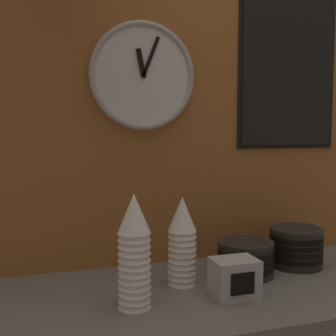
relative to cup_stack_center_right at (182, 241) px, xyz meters
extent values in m
cube|color=slate|center=(-0.08, -0.04, -0.15)|extent=(1.60, 0.56, 0.04)
cube|color=#A3602D|center=(-0.08, 0.22, 0.40)|extent=(1.60, 0.03, 1.05)
cone|color=white|center=(0.00, 0.00, -0.08)|extent=(0.08, 0.08, 0.10)
cone|color=white|center=(0.00, 0.00, -0.06)|extent=(0.08, 0.08, 0.10)
cone|color=white|center=(0.00, 0.00, -0.04)|extent=(0.08, 0.08, 0.10)
cone|color=white|center=(0.00, 0.00, -0.03)|extent=(0.08, 0.08, 0.10)
cone|color=white|center=(0.00, 0.00, -0.01)|extent=(0.08, 0.08, 0.10)
cone|color=white|center=(0.00, 0.00, 0.01)|extent=(0.08, 0.08, 0.10)
cone|color=white|center=(0.00, 0.00, 0.03)|extent=(0.08, 0.08, 0.10)
cone|color=white|center=(0.00, 0.00, 0.04)|extent=(0.08, 0.08, 0.10)
cone|color=white|center=(0.00, 0.00, 0.06)|extent=(0.08, 0.08, 0.10)
cone|color=white|center=(0.00, 0.00, 0.08)|extent=(0.08, 0.08, 0.10)
cone|color=white|center=(-0.17, -0.11, -0.08)|extent=(0.08, 0.08, 0.10)
cone|color=white|center=(-0.17, -0.11, -0.06)|extent=(0.08, 0.08, 0.10)
cone|color=white|center=(-0.17, -0.11, -0.04)|extent=(0.08, 0.08, 0.10)
cone|color=white|center=(-0.17, -0.11, -0.03)|extent=(0.08, 0.08, 0.10)
cone|color=white|center=(-0.17, -0.11, -0.01)|extent=(0.08, 0.08, 0.10)
cone|color=white|center=(-0.17, -0.11, 0.01)|extent=(0.08, 0.08, 0.10)
cone|color=white|center=(-0.17, -0.11, 0.03)|extent=(0.08, 0.08, 0.10)
cone|color=white|center=(-0.17, -0.11, 0.04)|extent=(0.08, 0.08, 0.10)
cone|color=white|center=(-0.17, -0.11, 0.06)|extent=(0.08, 0.08, 0.10)
cone|color=white|center=(-0.17, -0.11, 0.08)|extent=(0.08, 0.08, 0.10)
cone|color=white|center=(-0.17, -0.11, 0.09)|extent=(0.08, 0.08, 0.10)
cone|color=white|center=(-0.17, -0.11, 0.11)|extent=(0.08, 0.08, 0.10)
cylinder|color=black|center=(0.40, 0.04, -0.11)|extent=(0.17, 0.17, 0.04)
cylinder|color=black|center=(0.40, 0.04, -0.08)|extent=(0.17, 0.17, 0.04)
cylinder|color=black|center=(0.40, 0.04, -0.06)|extent=(0.17, 0.17, 0.04)
cylinder|color=black|center=(0.40, 0.04, -0.04)|extent=(0.17, 0.17, 0.04)
cylinder|color=black|center=(0.40, 0.04, -0.02)|extent=(0.17, 0.17, 0.04)
torus|color=#302D2A|center=(0.40, 0.04, -0.01)|extent=(0.17, 0.17, 0.01)
cylinder|color=black|center=(0.21, 0.01, -0.11)|extent=(0.17, 0.17, 0.04)
cylinder|color=black|center=(0.21, 0.01, -0.08)|extent=(0.17, 0.17, 0.04)
cylinder|color=black|center=(0.21, 0.01, -0.06)|extent=(0.17, 0.17, 0.04)
cylinder|color=black|center=(0.21, 0.01, -0.04)|extent=(0.17, 0.17, 0.04)
torus|color=#302D2A|center=(0.21, 0.01, -0.03)|extent=(0.17, 0.17, 0.01)
cylinder|color=white|center=(-0.06, 0.20, 0.48)|extent=(0.33, 0.02, 0.33)
torus|color=#B2B2B7|center=(-0.06, 0.19, 0.48)|extent=(0.34, 0.02, 0.34)
cube|color=black|center=(-0.07, 0.19, 0.52)|extent=(0.03, 0.01, 0.08)
cube|color=black|center=(-0.04, 0.19, 0.54)|extent=(0.06, 0.01, 0.12)
cylinder|color=black|center=(-0.06, 0.19, 0.48)|extent=(0.02, 0.01, 0.02)
cube|color=black|center=(0.47, 0.21, 0.51)|extent=(0.38, 0.01, 0.53)
cube|color=black|center=(0.47, 0.20, 0.51)|extent=(0.36, 0.01, 0.51)
cube|color=#B7B7BC|center=(0.10, -0.13, -0.08)|extent=(0.12, 0.09, 0.10)
cube|color=black|center=(0.10, -0.17, -0.08)|extent=(0.06, 0.00, 0.06)
camera|label=1|loc=(-0.39, -1.10, 0.31)|focal=45.00mm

